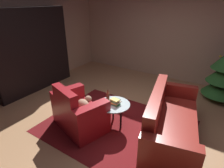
{
  "coord_description": "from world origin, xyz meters",
  "views": [
    {
      "loc": [
        1.42,
        -2.64,
        2.24
      ],
      "look_at": [
        -0.36,
        0.13,
        0.71
      ],
      "focal_mm": 29.39,
      "sensor_mm": 36.0,
      "label": 1
    }
  ],
  "objects": [
    {
      "name": "book_stack_on_table",
      "position": [
        -0.12,
        -0.15,
        0.52
      ],
      "size": [
        0.22,
        0.17,
        0.11
      ],
      "color": "#348A50",
      "rests_on": "coffee_table"
    },
    {
      "name": "decorated_tree",
      "position": [
        1.49,
        2.09,
        0.63
      ],
      "size": [
        0.85,
        0.85,
        1.23
      ],
      "color": "brown",
      "rests_on": "ground"
    },
    {
      "name": "couch_red",
      "position": [
        0.86,
        0.05,
        0.3
      ],
      "size": [
        1.15,
        2.03,
        0.87
      ],
      "color": "maroon",
      "rests_on": "ground"
    },
    {
      "name": "bookshelf_unit",
      "position": [
        -2.79,
        0.24,
        1.01
      ],
      "size": [
        0.39,
        2.14,
        2.08
      ],
      "color": "black",
      "rests_on": "ground"
    },
    {
      "name": "wall_left",
      "position": [
        -3.05,
        0.0,
        1.4
      ],
      "size": [
        0.06,
        5.7,
        2.79
      ],
      "primitive_type": "cube",
      "color": "tan",
      "rests_on": "ground"
    },
    {
      "name": "wall_back",
      "position": [
        0.0,
        2.82,
        1.4
      ],
      "size": [
        6.17,
        0.06,
        2.79
      ],
      "primitive_type": "cube",
      "color": "tan",
      "rests_on": "ground"
    },
    {
      "name": "coffee_table",
      "position": [
        -0.14,
        -0.16,
        0.42
      ],
      "size": [
        0.61,
        0.61,
        0.47
      ],
      "color": "black",
      "rests_on": "ground"
    },
    {
      "name": "ground_plane",
      "position": [
        0.0,
        0.0,
        0.0
      ],
      "size": [
        7.26,
        7.26,
        0.0
      ],
      "primitive_type": "plane",
      "color": "tan"
    },
    {
      "name": "area_rug",
      "position": [
        -0.06,
        -0.17,
        0.0
      ],
      "size": [
        2.68,
        2.09,
        0.01
      ],
      "primitive_type": "cube",
      "color": "maroon",
      "rests_on": "ground"
    },
    {
      "name": "armchair_red",
      "position": [
        -0.66,
        -0.56,
        0.31
      ],
      "size": [
        1.17,
        0.94,
        0.88
      ],
      "color": "maroon",
      "rests_on": "ground"
    },
    {
      "name": "bottle_on_table",
      "position": [
        -0.3,
        -0.11,
        0.56
      ],
      "size": [
        0.07,
        0.07,
        0.23
      ],
      "color": "#5C261B",
      "rests_on": "coffee_table"
    }
  ]
}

